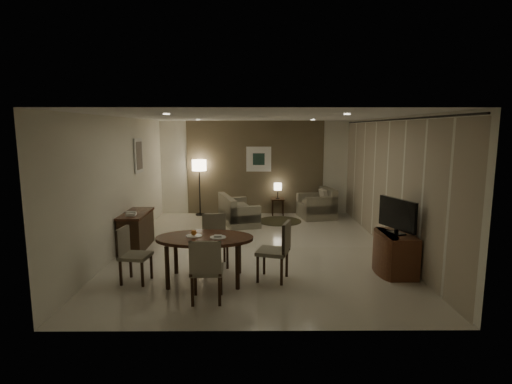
{
  "coord_description": "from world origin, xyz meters",
  "views": [
    {
      "loc": [
        -0.05,
        -8.08,
        2.46
      ],
      "look_at": [
        0.0,
        0.2,
        1.15
      ],
      "focal_mm": 28.0,
      "sensor_mm": 36.0,
      "label": 1
    }
  ],
  "objects_px": {
    "tv_cabinet": "(396,253)",
    "chair_near": "(207,269)",
    "chair_left": "(136,255)",
    "dining_table": "(205,259)",
    "console_desk": "(136,230)",
    "chair_right": "(273,251)",
    "chair_far": "(216,241)",
    "armchair": "(316,203)",
    "floor_lamp": "(200,188)",
    "sofa": "(239,209)",
    "side_table": "(278,207)"
  },
  "relations": [
    {
      "from": "tv_cabinet",
      "to": "chair_near",
      "type": "bearing_deg",
      "value": -160.51
    },
    {
      "from": "tv_cabinet",
      "to": "chair_left",
      "type": "height_order",
      "value": "chair_left"
    },
    {
      "from": "dining_table",
      "to": "chair_left",
      "type": "xyz_separation_m",
      "value": [
        -1.11,
        -0.04,
        0.08
      ]
    },
    {
      "from": "console_desk",
      "to": "dining_table",
      "type": "height_order",
      "value": "console_desk"
    },
    {
      "from": "console_desk",
      "to": "chair_right",
      "type": "bearing_deg",
      "value": -33.19
    },
    {
      "from": "tv_cabinet",
      "to": "chair_left",
      "type": "distance_m",
      "value": 4.37
    },
    {
      "from": "console_desk",
      "to": "chair_far",
      "type": "bearing_deg",
      "value": -32.75
    },
    {
      "from": "tv_cabinet",
      "to": "armchair",
      "type": "relative_size",
      "value": 0.96
    },
    {
      "from": "chair_left",
      "to": "console_desk",
      "type": "bearing_deg",
      "value": 24.06
    },
    {
      "from": "dining_table",
      "to": "chair_near",
      "type": "height_order",
      "value": "chair_near"
    },
    {
      "from": "floor_lamp",
      "to": "chair_far",
      "type": "bearing_deg",
      "value": -78.87
    },
    {
      "from": "chair_right",
      "to": "floor_lamp",
      "type": "xyz_separation_m",
      "value": [
        -1.86,
        5.05,
        0.31
      ]
    },
    {
      "from": "chair_near",
      "to": "console_desk",
      "type": "bearing_deg",
      "value": -57.66
    },
    {
      "from": "chair_left",
      "to": "sofa",
      "type": "height_order",
      "value": "chair_left"
    },
    {
      "from": "chair_far",
      "to": "sofa",
      "type": "xyz_separation_m",
      "value": [
        0.29,
        3.35,
        -0.1
      ]
    },
    {
      "from": "chair_left",
      "to": "armchair",
      "type": "height_order",
      "value": "chair_left"
    },
    {
      "from": "sofa",
      "to": "armchair",
      "type": "relative_size",
      "value": 1.66
    },
    {
      "from": "dining_table",
      "to": "chair_far",
      "type": "distance_m",
      "value": 0.73
    },
    {
      "from": "chair_far",
      "to": "chair_right",
      "type": "xyz_separation_m",
      "value": [
        1.0,
        -0.67,
        0.03
      ]
    },
    {
      "from": "chair_right",
      "to": "chair_near",
      "type": "bearing_deg",
      "value": -33.79
    },
    {
      "from": "console_desk",
      "to": "tv_cabinet",
      "type": "distance_m",
      "value": 5.11
    },
    {
      "from": "console_desk",
      "to": "chair_far",
      "type": "relative_size",
      "value": 1.3
    },
    {
      "from": "chair_right",
      "to": "side_table",
      "type": "bearing_deg",
      "value": -167.61
    },
    {
      "from": "sofa",
      "to": "chair_far",
      "type": "bearing_deg",
      "value": 158.98
    },
    {
      "from": "tv_cabinet",
      "to": "chair_right",
      "type": "distance_m",
      "value": 2.17
    },
    {
      "from": "dining_table",
      "to": "floor_lamp",
      "type": "distance_m",
      "value": 5.17
    },
    {
      "from": "tv_cabinet",
      "to": "sofa",
      "type": "bearing_deg",
      "value": 127.37
    },
    {
      "from": "chair_far",
      "to": "side_table",
      "type": "bearing_deg",
      "value": 60.38
    },
    {
      "from": "armchair",
      "to": "floor_lamp",
      "type": "distance_m",
      "value": 3.35
    },
    {
      "from": "sofa",
      "to": "armchair",
      "type": "xyz_separation_m",
      "value": [
        2.15,
        0.62,
        0.05
      ]
    },
    {
      "from": "chair_right",
      "to": "floor_lamp",
      "type": "height_order",
      "value": "floor_lamp"
    },
    {
      "from": "side_table",
      "to": "floor_lamp",
      "type": "height_order",
      "value": "floor_lamp"
    },
    {
      "from": "chair_near",
      "to": "chair_far",
      "type": "xyz_separation_m",
      "value": [
        -0.01,
        1.48,
        -0.01
      ]
    },
    {
      "from": "chair_near",
      "to": "tv_cabinet",
      "type": "bearing_deg",
      "value": -162.3
    },
    {
      "from": "console_desk",
      "to": "side_table",
      "type": "relative_size",
      "value": 2.51
    },
    {
      "from": "console_desk",
      "to": "floor_lamp",
      "type": "distance_m",
      "value": 3.39
    },
    {
      "from": "side_table",
      "to": "dining_table",
      "type": "bearing_deg",
      "value": -106.28
    },
    {
      "from": "chair_right",
      "to": "dining_table",
      "type": "bearing_deg",
      "value": -70.62
    },
    {
      "from": "console_desk",
      "to": "armchair",
      "type": "bearing_deg",
      "value": 34.2
    },
    {
      "from": "tv_cabinet",
      "to": "sofa",
      "type": "xyz_separation_m",
      "value": [
        -2.85,
        3.73,
        0.02
      ]
    },
    {
      "from": "chair_left",
      "to": "armchair",
      "type": "relative_size",
      "value": 0.96
    },
    {
      "from": "console_desk",
      "to": "chair_left",
      "type": "bearing_deg",
      "value": -74.1
    },
    {
      "from": "dining_table",
      "to": "armchair",
      "type": "xyz_separation_m",
      "value": [
        2.55,
        4.7,
        0.05
      ]
    },
    {
      "from": "chair_far",
      "to": "sofa",
      "type": "height_order",
      "value": "chair_far"
    },
    {
      "from": "console_desk",
      "to": "chair_near",
      "type": "distance_m",
      "value": 3.15
    },
    {
      "from": "chair_left",
      "to": "floor_lamp",
      "type": "distance_m",
      "value": 5.16
    },
    {
      "from": "console_desk",
      "to": "chair_near",
      "type": "bearing_deg",
      "value": -55.87
    },
    {
      "from": "chair_left",
      "to": "armchair",
      "type": "bearing_deg",
      "value": -29.51
    },
    {
      "from": "tv_cabinet",
      "to": "armchair",
      "type": "bearing_deg",
      "value": 99.07
    },
    {
      "from": "sofa",
      "to": "armchair",
      "type": "bearing_deg",
      "value": -89.91
    }
  ]
}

